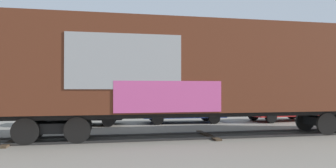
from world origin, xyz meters
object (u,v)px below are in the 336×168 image
parked_car_black (81,109)px  parked_car_red (282,107)px  parked_car_blue (183,109)px  freight_car (206,69)px  flagpole (272,57)px

parked_car_black → parked_car_red: 11.55m
parked_car_black → parked_car_blue: 5.54m
freight_car → flagpole: bearing=52.7°
freight_car → parked_car_blue: freight_car is taller
parked_car_blue → parked_car_red: size_ratio=1.03×
parked_car_red → parked_car_black: bearing=-178.5°
parked_car_blue → parked_car_red: (6.02, 0.03, 0.06)m
flagpole → parked_car_black: 16.26m
parked_car_red → parked_car_blue: bearing=-179.8°
freight_car → parked_car_red: 8.24m
freight_car → parked_car_black: 7.50m
flagpole → parked_car_black: size_ratio=1.66×
parked_car_blue → freight_car: bearing=-91.4°
freight_car → parked_car_black: freight_car is taller
parked_car_blue → parked_car_black: bearing=-177.1°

